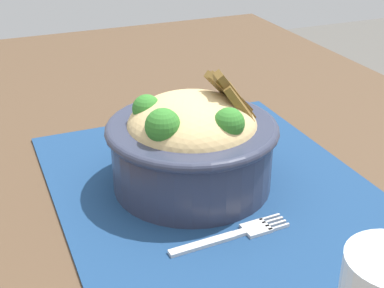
{
  "coord_description": "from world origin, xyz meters",
  "views": [
    {
      "loc": [
        0.51,
        -0.25,
        1.1
      ],
      "look_at": [
        0.01,
        -0.05,
        0.83
      ],
      "focal_mm": 51.62,
      "sensor_mm": 36.0,
      "label": 1
    }
  ],
  "objects": [
    {
      "name": "table",
      "position": [
        0.0,
        0.0,
        0.71
      ],
      "size": [
        1.36,
        0.8,
        0.77
      ],
      "color": "#4C3826",
      "rests_on": "ground_plane"
    },
    {
      "name": "placemat",
      "position": [
        0.03,
        -0.03,
        0.78
      ],
      "size": [
        0.4,
        0.34,
        0.0
      ],
      "primitive_type": "cube",
      "rotation": [
        0.0,
        0.0,
        0.0
      ],
      "color": "navy",
      "rests_on": "table"
    },
    {
      "name": "bowl",
      "position": [
        0.02,
        -0.05,
        0.83
      ],
      "size": [
        0.2,
        0.2,
        0.13
      ],
      "color": "#2D3347",
      "rests_on": "placemat"
    },
    {
      "name": "fork",
      "position": [
        0.12,
        -0.04,
        0.78
      ],
      "size": [
        0.02,
        0.13,
        0.0
      ],
      "color": "silver",
      "rests_on": "placemat"
    }
  ]
}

